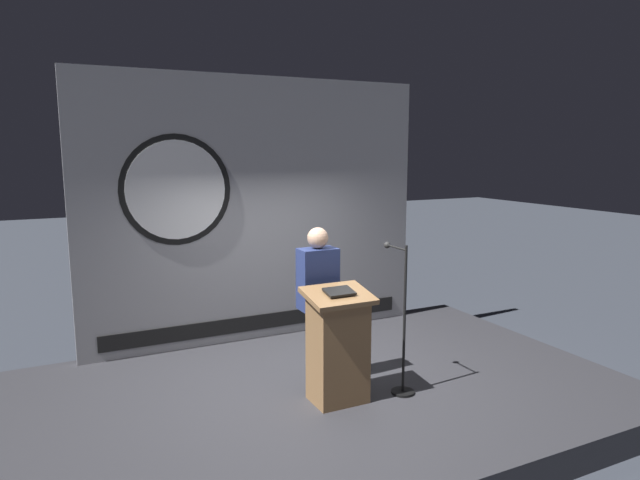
{
  "coord_description": "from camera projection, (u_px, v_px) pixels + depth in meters",
  "views": [
    {
      "loc": [
        -2.48,
        -4.98,
        2.79
      ],
      "look_at": [
        0.01,
        0.08,
        1.87
      ],
      "focal_mm": 31.54,
      "sensor_mm": 36.0,
      "label": 1
    }
  ],
  "objects": [
    {
      "name": "stage_platform",
      "position": [
        322.0,
        402.0,
        5.92
      ],
      "size": [
        6.4,
        4.0,
        0.3
      ],
      "primitive_type": "cube",
      "color": "#333338",
      "rests_on": "ground"
    },
    {
      "name": "ground_plane",
      "position": [
        322.0,
        415.0,
        5.94
      ],
      "size": [
        40.0,
        40.0,
        0.0
      ],
      "primitive_type": "plane",
      "color": "#383D47"
    },
    {
      "name": "speaker_person",
      "position": [
        318.0,
        305.0,
        5.91
      ],
      "size": [
        0.4,
        0.26,
        1.69
      ],
      "color": "black",
      "rests_on": "stage_platform"
    },
    {
      "name": "podium",
      "position": [
        338.0,
        346.0,
        5.53
      ],
      "size": [
        0.64,
        0.5,
        1.15
      ],
      "color": "olive",
      "rests_on": "stage_platform"
    },
    {
      "name": "microphone_stand",
      "position": [
        401.0,
        341.0,
        5.73
      ],
      "size": [
        0.24,
        0.5,
        1.55
      ],
      "color": "black",
      "rests_on": "stage_platform"
    },
    {
      "name": "banner_display",
      "position": [
        256.0,
        211.0,
        7.24
      ],
      "size": [
        4.55,
        0.12,
        3.39
      ],
      "color": "#9E9EA3",
      "rests_on": "stage_platform"
    }
  ]
}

